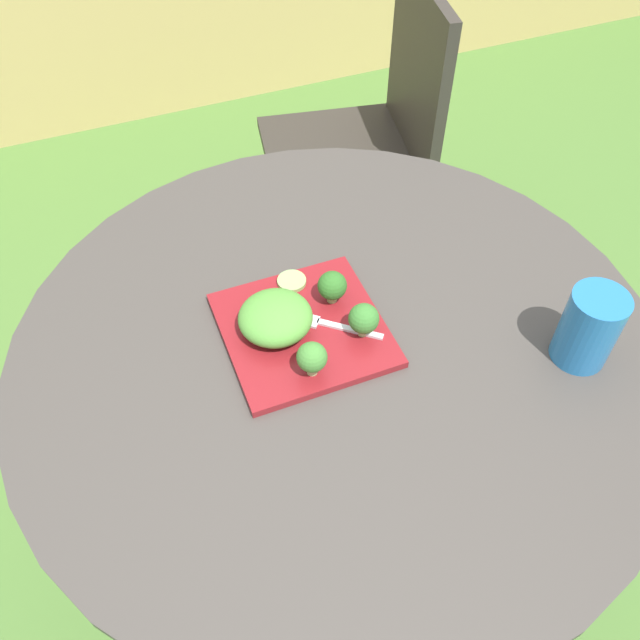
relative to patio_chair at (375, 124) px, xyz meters
The scene contains 11 objects.
ground_plane 1.10m from the patio_chair, 119.11° to the right, with size 12.00×12.00×0.00m, color #4C7533.
patio_table 0.97m from the patio_chair, 119.11° to the right, with size 1.06×1.06×0.75m.
patio_chair is the anchor object (origin of this frame).
salad_plate 0.99m from the patio_chair, 122.44° to the right, with size 0.25×0.25×0.01m, color maroon.
drinking_glass 1.06m from the patio_chair, 97.20° to the right, with size 0.09×0.09×0.13m.
fork 0.98m from the patio_chair, 120.04° to the right, with size 0.13×0.11×0.00m.
lettuce_mound 1.01m from the patio_chair, 124.89° to the right, with size 0.12×0.12×0.06m, color #519338.
broccoli_floret_0 0.93m from the patio_chair, 120.18° to the right, with size 0.05×0.05×0.06m.
broccoli_floret_1 1.00m from the patio_chair, 116.68° to the right, with size 0.05×0.05×0.06m.
broccoli_floret_2 1.08m from the patio_chair, 120.70° to the right, with size 0.05×0.05×0.06m.
cucumber_slice_0 0.90m from the patio_chair, 125.05° to the right, with size 0.05×0.05×0.01m, color #8EB766.
Camera 1 is at (-0.27, -0.62, 1.58)m, focal length 37.36 mm.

